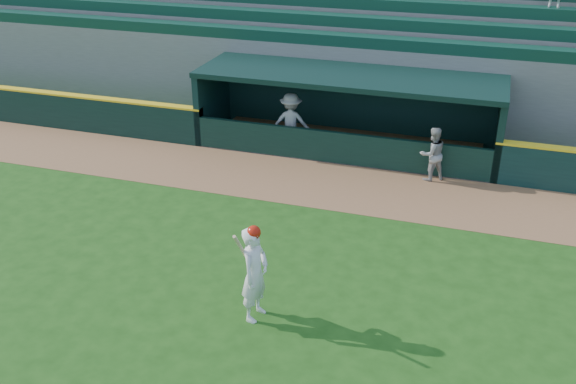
{
  "coord_description": "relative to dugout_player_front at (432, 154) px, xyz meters",
  "views": [
    {
      "loc": [
        4.08,
        -11.08,
        7.86
      ],
      "look_at": [
        0.0,
        1.6,
        1.3
      ],
      "focal_mm": 40.0,
      "sensor_mm": 36.0,
      "label": 1
    }
  ],
  "objects": [
    {
      "name": "dugout_player_front",
      "position": [
        0.0,
        0.0,
        0.0
      ],
      "size": [
        0.98,
        0.93,
        1.59
      ],
      "primitive_type": "imported",
      "rotation": [
        0.0,
        0.0,
        3.73
      ],
      "color": "gray",
      "rests_on": "ground"
    },
    {
      "name": "dugout_player_inside",
      "position": [
        -4.51,
        0.92,
        0.14
      ],
      "size": [
        1.31,
        0.91,
        1.86
      ],
      "primitive_type": "imported",
      "rotation": [
        0.0,
        0.0,
        3.34
      ],
      "color": "#A5A5A0",
      "rests_on": "ground"
    },
    {
      "name": "field_wall_left",
      "position": [
        -15.09,
        0.38,
        -0.19
      ],
      "size": [
        15.5,
        0.3,
        1.2
      ],
      "primitive_type": "cube",
      "color": "black",
      "rests_on": "ground"
    },
    {
      "name": "dugout",
      "position": [
        -2.84,
        1.84,
        0.56
      ],
      "size": [
        9.4,
        2.8,
        2.46
      ],
      "color": "slate",
      "rests_on": "ground"
    },
    {
      "name": "stands",
      "position": [
        -2.79,
        6.4,
        1.6
      ],
      "size": [
        34.5,
        6.34,
        7.55
      ],
      "color": "slate",
      "rests_on": "ground"
    },
    {
      "name": "warning_track",
      "position": [
        -2.84,
        -1.27,
        -0.79
      ],
      "size": [
        40.0,
        3.0,
        0.01
      ],
      "primitive_type": "cube",
      "color": "brown",
      "rests_on": "ground"
    },
    {
      "name": "batter_at_plate",
      "position": [
        -2.55,
        -7.58,
        0.23
      ],
      "size": [
        0.57,
        0.88,
        2.07
      ],
      "color": "white",
      "rests_on": "ground"
    },
    {
      "name": "ground",
      "position": [
        -2.84,
        -6.17,
        -0.79
      ],
      "size": [
        120.0,
        120.0,
        0.0
      ],
      "primitive_type": "plane",
      "color": "#1C4611",
      "rests_on": "ground"
    }
  ]
}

